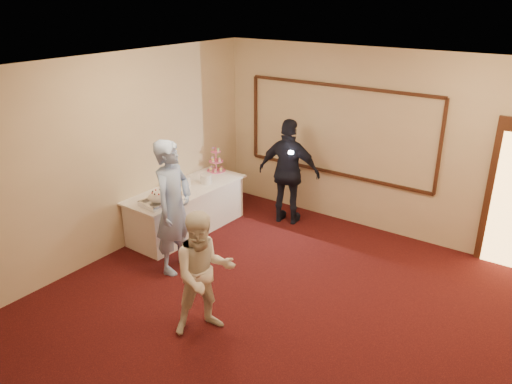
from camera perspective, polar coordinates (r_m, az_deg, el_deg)
floor at (r=6.16m, az=0.23°, el=-15.93°), size 7.00×7.00×0.00m
room_walls at (r=5.17m, az=0.27°, el=2.07°), size 6.04×7.04×3.02m
wall_molding at (r=8.55m, az=9.35°, el=6.90°), size 3.45×0.04×1.55m
buffet_table at (r=8.44m, az=-7.91°, el=-1.96°), size 0.91×2.21×0.77m
pavlova_tray at (r=7.69m, az=-11.04°, el=-0.80°), size 0.45×0.60×0.20m
cupcake_stand at (r=8.97m, az=-4.59°, el=3.48°), size 0.34×0.34×0.49m
plate_stack_a at (r=8.38m, az=-8.09°, el=1.24°), size 0.18×0.18×0.15m
plate_stack_b at (r=8.42m, az=-5.74°, el=1.51°), size 0.20×0.20×0.17m
tart at (r=7.99m, az=-9.27°, el=-0.29°), size 0.27×0.27×0.06m
man at (r=7.08m, az=-9.43°, el=-1.71°), size 0.60×0.79×1.95m
woman at (r=5.85m, az=-5.97°, el=-9.24°), size 0.90×0.94×1.53m
guest at (r=8.51m, az=3.79°, el=2.28°), size 1.15×0.68×1.84m
camera_flash at (r=8.02m, az=4.01°, el=4.54°), size 0.08×0.05×0.05m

